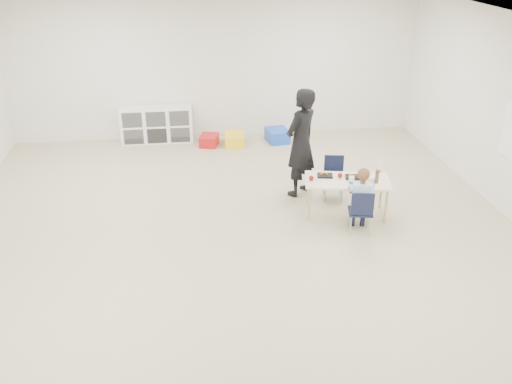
{
  "coord_description": "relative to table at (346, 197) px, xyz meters",
  "views": [
    {
      "loc": [
        -0.56,
        -6.08,
        3.81
      ],
      "look_at": [
        0.22,
        -0.02,
        0.85
      ],
      "focal_mm": 38.0,
      "sensor_mm": 36.0,
      "label": 1
    }
  ],
  "objects": [
    {
      "name": "table",
      "position": [
        0.0,
        0.0,
        0.0
      ],
      "size": [
        1.31,
        0.83,
        0.56
      ],
      "rotation": [
        0.0,
        0.0,
        -0.19
      ],
      "color": "#F1E0C1",
      "rests_on": "ground"
    },
    {
      "name": "cubby_shelf",
      "position": [
        -2.86,
        3.47,
        0.07
      ],
      "size": [
        1.4,
        0.4,
        0.7
      ],
      "primitive_type": "cube",
      "color": "white",
      "rests_on": "ground"
    },
    {
      "name": "chair_near",
      "position": [
        0.05,
        -0.54,
        0.05
      ],
      "size": [
        0.38,
        0.36,
        0.67
      ],
      "primitive_type": null,
      "rotation": [
        0.0,
        0.0,
        -0.19
      ],
      "color": "black",
      "rests_on": "ground"
    },
    {
      "name": "apple_near",
      "position": [
        -0.09,
        0.09,
        0.31
      ],
      "size": [
        0.07,
        0.07,
        0.07
      ],
      "primitive_type": "sphere",
      "color": "maroon",
      "rests_on": "table"
    },
    {
      "name": "bin_yellow",
      "position": [
        -1.37,
        3.07,
        -0.17
      ],
      "size": [
        0.39,
        0.49,
        0.23
      ],
      "primitive_type": "cube",
      "rotation": [
        0.0,
        0.0,
        -0.06
      ],
      "color": "yellow",
      "rests_on": "ground"
    },
    {
      "name": "bin_red",
      "position": [
        -1.86,
        3.12,
        -0.18
      ],
      "size": [
        0.42,
        0.49,
        0.21
      ],
      "primitive_type": "cube",
      "rotation": [
        0.0,
        0.0,
        -0.25
      ],
      "color": "red",
      "rests_on": "ground"
    },
    {
      "name": "apple_far",
      "position": [
        -0.52,
        0.05,
        0.31
      ],
      "size": [
        0.07,
        0.07,
        0.07
      ],
      "primitive_type": "sphere",
      "color": "maroon",
      "rests_on": "table"
    },
    {
      "name": "child",
      "position": [
        0.05,
        -0.54,
        0.24
      ],
      "size": [
        0.52,
        0.52,
        1.05
      ],
      "primitive_type": null,
      "rotation": [
        0.0,
        0.0,
        -0.19
      ],
      "color": "#B8CEF9",
      "rests_on": "chair_near"
    },
    {
      "name": "chair_far",
      "position": [
        -0.05,
        0.54,
        0.05
      ],
      "size": [
        0.38,
        0.36,
        0.67
      ],
      "primitive_type": null,
      "rotation": [
        0.0,
        0.0,
        -0.19
      ],
      "color": "black",
      "rests_on": "ground"
    },
    {
      "name": "lunch_tray_near",
      "position": [
        0.1,
        0.05,
        0.29
      ],
      "size": [
        0.25,
        0.2,
        0.03
      ],
      "primitive_type": "cube",
      "rotation": [
        0.0,
        0.0,
        -0.19
      ],
      "color": "black",
      "rests_on": "table"
    },
    {
      "name": "room",
      "position": [
        -1.66,
        -0.81,
        1.12
      ],
      "size": [
        9.0,
        9.02,
        2.8
      ],
      "color": "#BCB191",
      "rests_on": "ground"
    },
    {
      "name": "bin_blue",
      "position": [
        -0.5,
        3.17,
        -0.16
      ],
      "size": [
        0.47,
        0.56,
        0.25
      ],
      "primitive_type": "cube",
      "rotation": [
        0.0,
        0.0,
        0.17
      ],
      "color": "blue",
      "rests_on": "ground"
    },
    {
      "name": "milk_carton",
      "position": [
        0.02,
        -0.12,
        0.32
      ],
      "size": [
        0.08,
        0.08,
        0.1
      ],
      "primitive_type": "cube",
      "rotation": [
        0.0,
        0.0,
        -0.19
      ],
      "color": "white",
      "rests_on": "table"
    },
    {
      "name": "bread_roll",
      "position": [
        0.27,
        -0.14,
        0.31
      ],
      "size": [
        0.09,
        0.09,
        0.07
      ],
      "primitive_type": "ellipsoid",
      "color": "tan",
      "rests_on": "table"
    },
    {
      "name": "lunch_tray_far",
      "position": [
        -0.29,
        0.16,
        0.29
      ],
      "size": [
        0.25,
        0.2,
        0.03
      ],
      "primitive_type": "cube",
      "rotation": [
        0.0,
        0.0,
        -0.19
      ],
      "color": "black",
      "rests_on": "table"
    },
    {
      "name": "adult",
      "position": [
        -0.54,
        0.79,
        0.57
      ],
      "size": [
        0.74,
        0.72,
        1.71
      ],
      "primitive_type": "imported",
      "rotation": [
        0.0,
        0.0,
        3.87
      ],
      "color": "black",
      "rests_on": "ground"
    }
  ]
}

